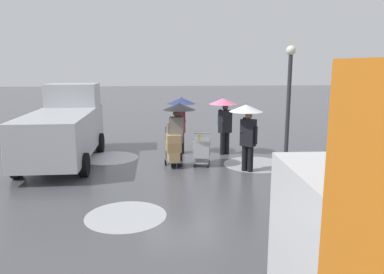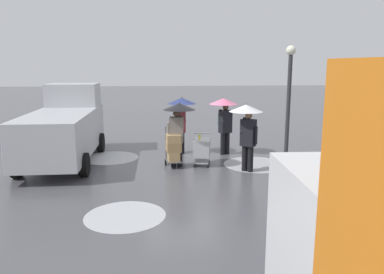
# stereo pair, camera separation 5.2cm
# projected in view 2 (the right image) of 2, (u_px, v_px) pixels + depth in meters

# --- Properties ---
(ground_plane) EXTENTS (90.00, 90.00, 0.00)m
(ground_plane) POSITION_uv_depth(u_px,v_px,m) (181.00, 163.00, 12.80)
(ground_plane) COLOR #4C4C51
(slush_patch_near_cluster) EXTENTS (2.13, 2.13, 0.01)m
(slush_patch_near_cluster) POSITION_uv_depth(u_px,v_px,m) (255.00, 164.00, 12.60)
(slush_patch_near_cluster) COLOR #999BA0
(slush_patch_near_cluster) RESTS_ON ground
(slush_patch_under_van) EXTENTS (2.02, 2.02, 0.01)m
(slush_patch_under_van) POSITION_uv_depth(u_px,v_px,m) (110.00, 158.00, 13.49)
(slush_patch_under_van) COLOR silver
(slush_patch_under_van) RESTS_ON ground
(slush_patch_mid_street) EXTENTS (1.82, 1.82, 0.01)m
(slush_patch_mid_street) POSITION_uv_depth(u_px,v_px,m) (125.00, 216.00, 8.34)
(slush_patch_mid_street) COLOR #ADAFB5
(slush_patch_mid_street) RESTS_ON ground
(cargo_van_parked_right) EXTENTS (2.24, 5.36, 2.60)m
(cargo_van_parked_right) POSITION_uv_depth(u_px,v_px,m) (64.00, 128.00, 12.82)
(cargo_van_parked_right) COLOR #B7BABF
(cargo_van_parked_right) RESTS_ON ground
(shopping_cart_vendor) EXTENTS (0.69, 0.90, 1.04)m
(shopping_cart_vendor) POSITION_uv_depth(u_px,v_px,m) (202.00, 148.00, 12.42)
(shopping_cart_vendor) COLOR #B2B2B7
(shopping_cart_vendor) RESTS_ON ground
(hand_dolly_boxes) EXTENTS (0.56, 0.74, 1.32)m
(hand_dolly_boxes) POSITION_uv_depth(u_px,v_px,m) (173.00, 148.00, 12.15)
(hand_dolly_boxes) COLOR #515156
(hand_dolly_boxes) RESTS_ON ground
(pedestrian_pink_side) EXTENTS (1.04, 1.04, 2.15)m
(pedestrian_pink_side) POSITION_uv_depth(u_px,v_px,m) (178.00, 119.00, 12.01)
(pedestrian_pink_side) COLOR black
(pedestrian_pink_side) RESTS_ON ground
(pedestrian_black_side) EXTENTS (1.04, 1.04, 2.15)m
(pedestrian_black_side) POSITION_uv_depth(u_px,v_px,m) (182.00, 112.00, 13.86)
(pedestrian_black_side) COLOR black
(pedestrian_black_side) RESTS_ON ground
(pedestrian_white_side) EXTENTS (1.04, 1.04, 2.15)m
(pedestrian_white_side) POSITION_uv_depth(u_px,v_px,m) (247.00, 122.00, 11.55)
(pedestrian_white_side) COLOR black
(pedestrian_white_side) RESTS_ON ground
(pedestrian_far_side) EXTENTS (1.04, 1.04, 2.15)m
(pedestrian_far_side) POSITION_uv_depth(u_px,v_px,m) (224.00, 113.00, 13.73)
(pedestrian_far_side) COLOR black
(pedestrian_far_side) RESTS_ON ground
(street_lamp) EXTENTS (0.28, 0.28, 3.86)m
(street_lamp) POSITION_uv_depth(u_px,v_px,m) (289.00, 97.00, 10.95)
(street_lamp) COLOR #2D2D33
(street_lamp) RESTS_ON ground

